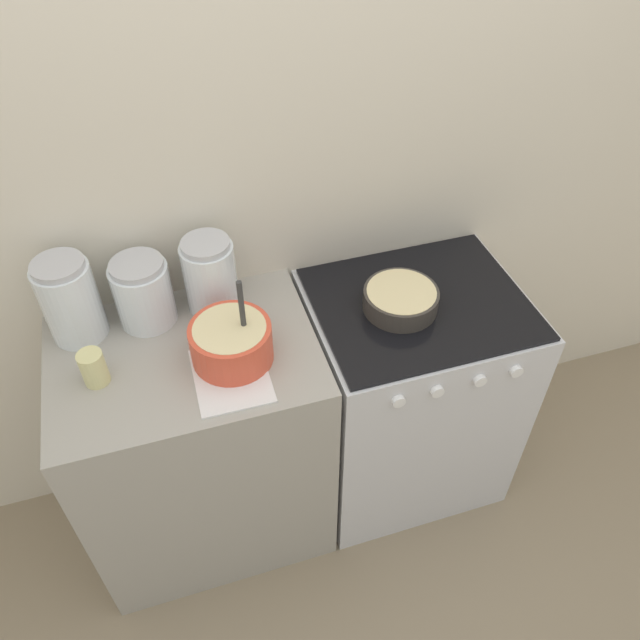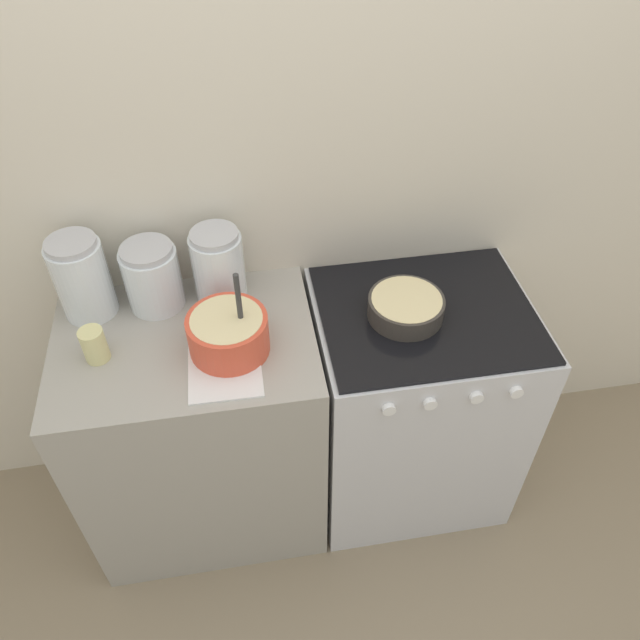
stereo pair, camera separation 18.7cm
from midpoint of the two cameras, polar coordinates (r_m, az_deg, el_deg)
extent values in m
plane|color=gray|center=(2.52, 2.89, -20.59)|extent=(12.00, 12.00, 0.00)
cube|color=beige|center=(2.00, 0.56, 11.34)|extent=(4.59, 0.05, 2.40)
cube|color=#9E998E|center=(2.25, -8.32, -10.20)|extent=(0.80, 0.58, 0.93)
cube|color=silver|center=(2.35, 10.70, -7.73)|extent=(0.70, 0.58, 0.92)
cube|color=black|center=(2.02, 12.39, 0.51)|extent=(0.67, 0.56, 0.01)
cylinder|color=white|center=(1.83, 9.27, -8.22)|extent=(0.04, 0.02, 0.04)
cylinder|color=white|center=(1.86, 12.91, -7.62)|extent=(0.04, 0.02, 0.04)
cylinder|color=white|center=(1.91, 16.88, -6.94)|extent=(0.04, 0.02, 0.04)
cylinder|color=white|center=(1.96, 20.16, -6.35)|extent=(0.04, 0.02, 0.04)
cylinder|color=#D84C33|center=(1.81, -5.48, -1.47)|extent=(0.24, 0.24, 0.12)
cylinder|color=beige|center=(1.79, -5.55, -0.80)|extent=(0.21, 0.21, 0.07)
cylinder|color=#333333|center=(1.75, -4.33, 0.73)|extent=(0.02, 0.02, 0.26)
cylinder|color=#38332D|center=(1.96, 10.56, 1.01)|extent=(0.24, 0.24, 0.07)
cylinder|color=beige|center=(1.96, 10.59, 1.16)|extent=(0.22, 0.22, 0.06)
cylinder|color=silver|center=(1.99, -18.42, 3.40)|extent=(0.16, 0.16, 0.25)
cylinder|color=silver|center=(2.02, -18.11, 2.33)|extent=(0.15, 0.15, 0.15)
cylinder|color=#B2B2B7|center=(1.91, -19.31, 6.47)|extent=(0.15, 0.15, 0.02)
cylinder|color=silver|center=(1.98, -12.46, 3.59)|extent=(0.17, 0.17, 0.20)
cylinder|color=olive|center=(2.00, -12.29, 2.72)|extent=(0.15, 0.15, 0.12)
cylinder|color=#B2B2B7|center=(1.91, -12.96, 6.12)|extent=(0.16, 0.16, 0.02)
cylinder|color=silver|center=(1.96, -6.58, 4.62)|extent=(0.16, 0.16, 0.23)
cylinder|color=red|center=(1.99, -6.47, 3.59)|extent=(0.14, 0.14, 0.14)
cylinder|color=#B2B2B7|center=(1.88, -6.88, 7.57)|extent=(0.15, 0.15, 0.02)
cylinder|color=beige|center=(1.87, -17.30, -2.32)|extent=(0.07, 0.07, 0.11)
cube|color=white|center=(1.81, -5.80, -4.35)|extent=(0.21, 0.26, 0.01)
camera|label=1|loc=(0.09, -87.13, 2.75)|focal=35.00mm
camera|label=2|loc=(0.09, 92.87, -2.75)|focal=35.00mm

